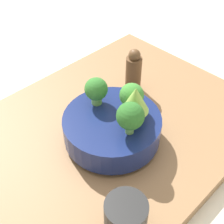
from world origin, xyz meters
name	(u,v)px	position (x,y,z in m)	size (l,w,h in m)	color
ground_plane	(105,140)	(0.00, 0.00, 0.00)	(6.00, 6.00, 0.00)	beige
table	(105,135)	(0.00, 0.00, 0.02)	(0.85, 0.61, 0.04)	olive
bowl	(112,128)	(-0.01, -0.04, 0.09)	(0.24, 0.24, 0.08)	navy
romanesco_piece_near	(135,100)	(0.03, -0.08, 0.18)	(0.07, 0.07, 0.09)	#609347
broccoli_floret_back	(95,90)	(0.00, 0.03, 0.16)	(0.06, 0.06, 0.07)	#6BA34C
broccoli_floret_right	(132,96)	(0.04, -0.05, 0.16)	(0.06, 0.06, 0.08)	#6BA34C
broccoli_floret_front	(130,116)	(-0.02, -0.10, 0.17)	(0.06, 0.06, 0.08)	#609347
cup	(126,219)	(-0.17, -0.23, 0.09)	(0.08, 0.08, 0.09)	black
pepper_mill	(134,71)	(0.18, 0.07, 0.11)	(0.05, 0.05, 0.14)	brown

